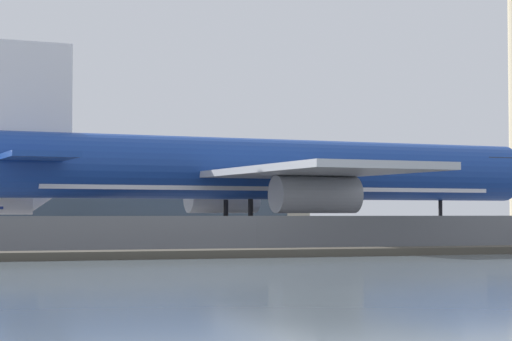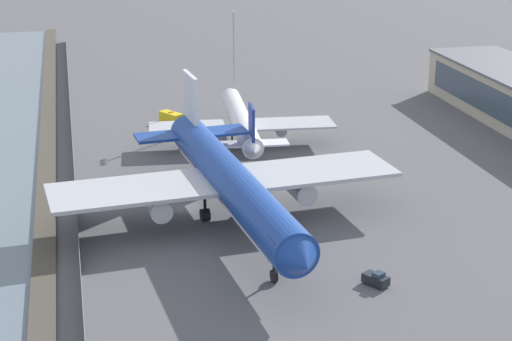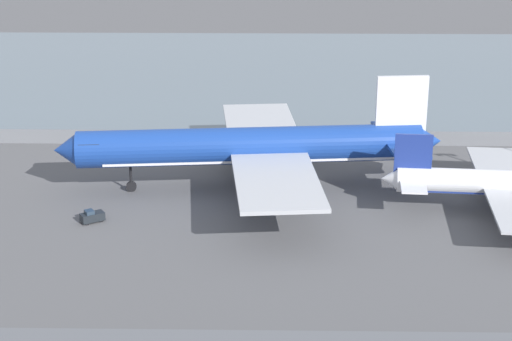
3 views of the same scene
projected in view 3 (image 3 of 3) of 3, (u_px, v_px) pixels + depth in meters
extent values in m
plane|color=#565659|center=(306.00, 176.00, 135.15)|extent=(500.00, 500.00, 0.00)
cube|color=slate|center=(295.00, 72.00, 201.91)|extent=(320.00, 98.00, 0.01)
cube|color=#474238|center=(302.00, 136.00, 154.34)|extent=(320.00, 3.00, 0.50)
cube|color=slate|center=(303.00, 138.00, 149.75)|extent=(280.00, 0.08, 2.59)
cylinder|color=slate|center=(303.00, 138.00, 149.75)|extent=(0.10, 0.10, 2.59)
cylinder|color=#193D93|center=(251.00, 146.00, 128.11)|extent=(51.88, 10.52, 5.54)
cone|color=#193D93|center=(66.00, 150.00, 126.10)|extent=(4.10, 5.59, 5.27)
cone|color=#193D93|center=(429.00, 141.00, 130.12)|extent=(4.07, 5.32, 4.99)
cube|color=#232D3D|center=(90.00, 145.00, 126.13)|extent=(3.49, 4.99, 1.66)
cube|color=silver|center=(251.00, 155.00, 128.63)|extent=(44.07, 8.66, 1.00)
cube|color=#B7BABF|center=(276.00, 178.00, 116.92)|extent=(13.70, 25.75, 0.55)
cube|color=#B7BABF|center=(261.00, 126.00, 140.14)|extent=(13.70, 25.75, 0.55)
cylinder|color=#B7BABF|center=(263.00, 186.00, 119.28)|extent=(7.48, 3.74, 3.05)
cylinder|color=#B7BABF|center=(252.00, 140.00, 138.78)|extent=(7.48, 3.74, 3.05)
cube|color=silver|center=(402.00, 107.00, 127.89)|extent=(7.77, 1.41, 9.43)
cube|color=#193D93|center=(407.00, 149.00, 125.38)|extent=(6.01, 9.54, 0.44)
cube|color=#193D93|center=(393.00, 130.00, 133.89)|extent=(6.01, 9.54, 0.44)
cylinder|color=black|center=(131.00, 176.00, 128.27)|extent=(0.39, 0.39, 3.24)
cylinder|color=black|center=(131.00, 186.00, 128.82)|extent=(1.60, 0.76, 1.55)
cylinder|color=black|center=(276.00, 179.00, 127.14)|extent=(0.44, 0.44, 3.24)
cylinder|color=black|center=(276.00, 189.00, 127.69)|extent=(1.90, 1.41, 1.79)
cylinder|color=black|center=(272.00, 166.00, 132.59)|extent=(0.44, 0.44, 3.24)
cylinder|color=black|center=(272.00, 176.00, 133.15)|extent=(1.90, 1.41, 1.79)
cone|color=white|center=(390.00, 179.00, 121.39)|extent=(2.63, 3.46, 3.27)
cube|color=#B7BABF|center=(500.00, 166.00, 127.75)|extent=(9.08, 17.34, 0.36)
cylinder|color=#B7BABF|center=(508.00, 177.00, 126.79)|extent=(5.04, 2.41, 2.00)
cube|color=navy|center=(413.00, 155.00, 119.86)|extent=(5.25, 0.88, 6.17)
cube|color=white|center=(410.00, 170.00, 123.87)|extent=(4.00, 6.42, 0.29)
cube|color=white|center=(413.00, 185.00, 118.13)|extent=(4.00, 6.42, 0.29)
cylinder|color=black|center=(501.00, 197.00, 122.59)|extent=(0.29, 0.29, 2.12)
cylinder|color=black|center=(500.00, 204.00, 122.95)|extent=(1.23, 0.91, 1.17)
cylinder|color=black|center=(505.00, 207.00, 119.02)|extent=(0.29, 0.29, 2.12)
cylinder|color=black|center=(504.00, 214.00, 119.38)|extent=(1.23, 0.91, 1.17)
cube|color=#1E2328|center=(92.00, 217.00, 117.83)|extent=(3.56, 3.06, 1.11)
cube|color=#283847|center=(89.00, 212.00, 117.36)|extent=(1.63, 1.68, 0.50)
cylinder|color=black|center=(88.00, 223.00, 116.93)|extent=(0.71, 0.56, 0.70)
cylinder|color=black|center=(84.00, 219.00, 118.03)|extent=(0.71, 0.56, 0.70)
cylinder|color=black|center=(101.00, 220.00, 117.90)|extent=(0.71, 0.56, 0.70)
cylinder|color=black|center=(98.00, 216.00, 118.99)|extent=(0.71, 0.56, 0.70)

